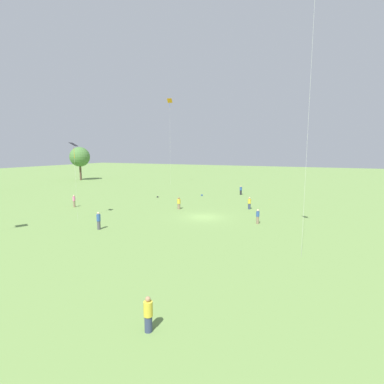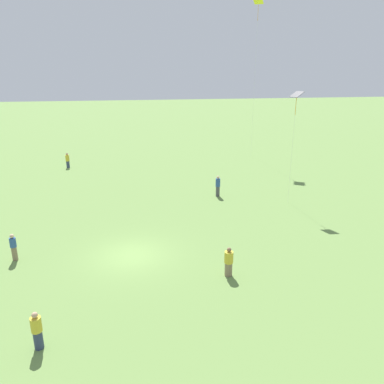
{
  "view_description": "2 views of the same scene",
  "coord_description": "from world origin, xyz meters",
  "px_view_note": "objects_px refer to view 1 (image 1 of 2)",
  "views": [
    {
      "loc": [
        -33.07,
        -13.51,
        8.12
      ],
      "look_at": [
        -4.25,
        -0.35,
        3.66
      ],
      "focal_mm": 28.0,
      "sensor_mm": 36.0,
      "label": 1
    },
    {
      "loc": [
        20.33,
        -0.01,
        10.56
      ],
      "look_at": [
        1.05,
        3.45,
        4.13
      ],
      "focal_mm": 35.0,
      "sensor_mm": 36.0,
      "label": 2
    }
  ],
  "objects_px": {
    "picnic_bag_1": "(202,195)",
    "kite_3": "(170,104)",
    "person_1": "(74,201)",
    "person_3": "(249,203)",
    "person_2": "(148,314)",
    "kite_1": "(74,147)",
    "person_4": "(258,217)",
    "person_0": "(241,190)",
    "picnic_bag_0": "(158,197)",
    "person_6": "(179,203)",
    "person_5": "(99,221)"
  },
  "relations": [
    {
      "from": "picnic_bag_1",
      "to": "kite_3",
      "type": "bearing_deg",
      "value": 45.97
    },
    {
      "from": "person_1",
      "to": "person_3",
      "type": "xyz_separation_m",
      "value": [
        8.96,
        -23.18,
        -0.07
      ]
    },
    {
      "from": "person_2",
      "to": "kite_1",
      "type": "bearing_deg",
      "value": 143.42
    },
    {
      "from": "person_1",
      "to": "person_2",
      "type": "height_order",
      "value": "person_1"
    },
    {
      "from": "kite_1",
      "to": "person_4",
      "type": "bearing_deg",
      "value": -44.96
    },
    {
      "from": "person_0",
      "to": "person_4",
      "type": "height_order",
      "value": "person_4"
    },
    {
      "from": "person_4",
      "to": "picnic_bag_1",
      "type": "height_order",
      "value": "person_4"
    },
    {
      "from": "person_3",
      "to": "person_4",
      "type": "xyz_separation_m",
      "value": [
        -7.86,
        -2.86,
        0.01
      ]
    },
    {
      "from": "person_1",
      "to": "person_2",
      "type": "xyz_separation_m",
      "value": [
        -20.79,
        -25.89,
        -0.06
      ]
    },
    {
      "from": "picnic_bag_0",
      "to": "person_0",
      "type": "bearing_deg",
      "value": -53.0
    },
    {
      "from": "person_6",
      "to": "kite_1",
      "type": "height_order",
      "value": "kite_1"
    },
    {
      "from": "person_3",
      "to": "person_4",
      "type": "distance_m",
      "value": 8.36
    },
    {
      "from": "person_3",
      "to": "person_6",
      "type": "relative_size",
      "value": 1.01
    },
    {
      "from": "person_2",
      "to": "person_3",
      "type": "xyz_separation_m",
      "value": [
        29.75,
        2.71,
        -0.01
      ]
    },
    {
      "from": "person_3",
      "to": "person_5",
      "type": "distance_m",
      "value": 20.53
    },
    {
      "from": "person_4",
      "to": "kite_1",
      "type": "distance_m",
      "value": 22.22
    },
    {
      "from": "picnic_bag_0",
      "to": "kite_1",
      "type": "bearing_deg",
      "value": 179.79
    },
    {
      "from": "kite_1",
      "to": "picnic_bag_0",
      "type": "distance_m",
      "value": 19.87
    },
    {
      "from": "person_6",
      "to": "picnic_bag_1",
      "type": "relative_size",
      "value": 4.89
    },
    {
      "from": "kite_1",
      "to": "person_1",
      "type": "bearing_deg",
      "value": 74.82
    },
    {
      "from": "person_4",
      "to": "kite_1",
      "type": "bearing_deg",
      "value": -164.4
    },
    {
      "from": "person_4",
      "to": "person_6",
      "type": "relative_size",
      "value": 1.0
    },
    {
      "from": "kite_3",
      "to": "person_0",
      "type": "bearing_deg",
      "value": -168.79
    },
    {
      "from": "person_4",
      "to": "person_3",
      "type": "bearing_deg",
      "value": 107.02
    },
    {
      "from": "picnic_bag_1",
      "to": "person_4",
      "type": "bearing_deg",
      "value": -140.31
    },
    {
      "from": "person_5",
      "to": "picnic_bag_1",
      "type": "height_order",
      "value": "person_5"
    },
    {
      "from": "person_2",
      "to": "kite_3",
      "type": "relative_size",
      "value": 0.09
    },
    {
      "from": "person_5",
      "to": "picnic_bag_0",
      "type": "height_order",
      "value": "person_5"
    },
    {
      "from": "person_5",
      "to": "person_4",
      "type": "bearing_deg",
      "value": -49.01
    },
    {
      "from": "kite_3",
      "to": "person_3",
      "type": "bearing_deg",
      "value": 173.68
    },
    {
      "from": "person_2",
      "to": "picnic_bag_1",
      "type": "height_order",
      "value": "person_2"
    },
    {
      "from": "person_0",
      "to": "person_1",
      "type": "xyz_separation_m",
      "value": [
        -21.68,
        18.48,
        0.09
      ]
    },
    {
      "from": "person_0",
      "to": "picnic_bag_0",
      "type": "distance_m",
      "value": 15.26
    },
    {
      "from": "person_2",
      "to": "kite_1",
      "type": "relative_size",
      "value": 0.19
    },
    {
      "from": "person_5",
      "to": "picnic_bag_0",
      "type": "bearing_deg",
      "value": 23.15
    },
    {
      "from": "person_2",
      "to": "kite_3",
      "type": "distance_m",
      "value": 60.33
    },
    {
      "from": "person_1",
      "to": "picnic_bag_0",
      "type": "height_order",
      "value": "person_1"
    },
    {
      "from": "person_3",
      "to": "kite_3",
      "type": "relative_size",
      "value": 0.08
    },
    {
      "from": "person_4",
      "to": "person_5",
      "type": "bearing_deg",
      "value": -150.52
    },
    {
      "from": "person_4",
      "to": "kite_3",
      "type": "height_order",
      "value": "kite_3"
    },
    {
      "from": "person_0",
      "to": "person_3",
      "type": "relative_size",
      "value": 0.99
    },
    {
      "from": "person_3",
      "to": "picnic_bag_1",
      "type": "bearing_deg",
      "value": -161.69
    },
    {
      "from": "person_4",
      "to": "picnic_bag_1",
      "type": "xyz_separation_m",
      "value": [
        16.22,
        13.46,
        -0.69
      ]
    },
    {
      "from": "person_2",
      "to": "person_3",
      "type": "height_order",
      "value": "person_2"
    },
    {
      "from": "person_0",
      "to": "person_6",
      "type": "distance_m",
      "value": 17.26
    },
    {
      "from": "person_0",
      "to": "picnic_bag_1",
      "type": "xyz_separation_m",
      "value": [
        -4.36,
        5.9,
        -0.66
      ]
    },
    {
      "from": "person_2",
      "to": "person_0",
      "type": "bearing_deg",
      "value": 101.11
    },
    {
      "from": "person_3",
      "to": "picnic_bag_1",
      "type": "height_order",
      "value": "person_3"
    },
    {
      "from": "person_1",
      "to": "person_5",
      "type": "xyz_separation_m",
      "value": [
        -8.04,
        -11.67,
        0.03
      ]
    },
    {
      "from": "person_6",
      "to": "picnic_bag_0",
      "type": "xyz_separation_m",
      "value": [
        7.57,
        7.99,
        -0.69
      ]
    }
  ]
}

